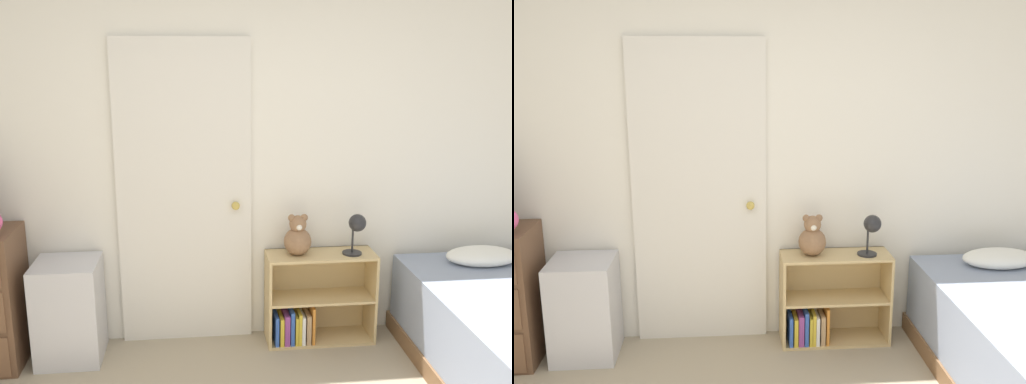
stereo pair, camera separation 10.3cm
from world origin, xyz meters
The scene contains 6 objects.
wall_back centered at (0.00, 2.14, 1.27)m, with size 10.00×0.06×2.55m.
door_closed centered at (-0.32, 2.08, 1.02)m, with size 0.88×0.09×2.04m.
storage_bin centered at (-1.07, 1.89, 0.33)m, with size 0.40×0.39×0.65m.
bookshelf centered at (0.53, 1.96, 0.26)m, with size 0.73×0.27×0.62m.
teddy_bear centered at (0.42, 1.95, 0.74)m, with size 0.18×0.18×0.28m.
desk_lamp centered at (0.81, 1.91, 0.82)m, with size 0.15×0.14×0.28m.
Camera 2 is at (-0.15, -1.61, 1.92)m, focal length 40.00 mm.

